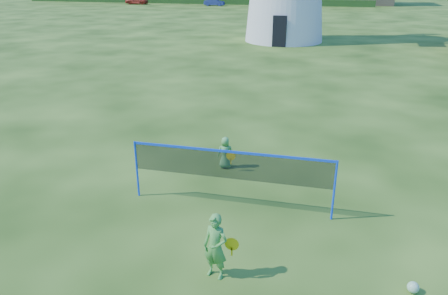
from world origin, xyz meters
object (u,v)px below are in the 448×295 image
object	(u,v)px
car_left	(137,0)
car_right	(214,2)
player_girl	(216,247)
player_boy	(225,153)
badminton_net	(231,166)
play_ball	(413,287)

from	to	relation	value
car_left	car_right	xyz separation A→B (m)	(13.73, -0.09, -0.10)
player_girl	car_right	bearing A→B (deg)	119.35
player_boy	car_right	xyz separation A→B (m)	(-16.18, 59.95, 0.07)
badminton_net	player_boy	world-z (taller)	badminton_net
car_left	car_right	world-z (taller)	car_left
badminton_net	player_boy	xyz separation A→B (m)	(-0.67, 2.25, -0.65)
car_right	play_ball	bearing A→B (deg)	-163.69
badminton_net	player_boy	bearing A→B (deg)	106.49
badminton_net	car_left	xyz separation A→B (m)	(-30.57, 62.29, -0.48)
play_ball	car_right	distance (m)	67.74
badminton_net	player_girl	bearing A→B (deg)	-83.25
badminton_net	car_right	xyz separation A→B (m)	(-16.85, 62.19, -0.58)
player_girl	play_ball	world-z (taller)	player_girl
player_girl	car_left	bearing A→B (deg)	129.96
player_boy	car_left	size ratio (longest dim) A/B	0.25
player_boy	play_ball	xyz separation A→B (m)	(4.67, -4.50, -0.38)
car_right	badminton_net	bearing A→B (deg)	-166.46
badminton_net	play_ball	size ratio (longest dim) A/B	22.95
badminton_net	car_left	bearing A→B (deg)	116.14
player_boy	play_ball	bearing A→B (deg)	123.06
player_boy	play_ball	world-z (taller)	player_boy
badminton_net	play_ball	world-z (taller)	badminton_net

